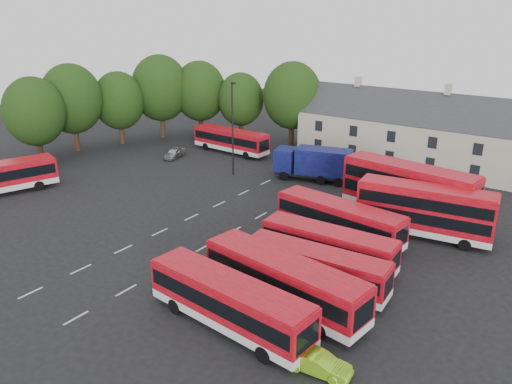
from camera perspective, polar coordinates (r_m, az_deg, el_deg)
ground at (r=45.04m, az=-9.10°, el=-3.67°), size 140.00×140.00×0.00m
lane_markings at (r=44.80m, az=-5.02°, el=-3.61°), size 5.15×33.80×0.01m
treeline at (r=70.54m, az=-10.54°, el=10.65°), size 29.92×32.59×12.01m
terrace_houses at (r=62.51m, az=20.47°, el=5.85°), size 35.70×7.13×10.06m
bus_row_a at (r=30.17m, az=-3.08°, el=-12.18°), size 11.42×3.46×3.18m
bus_row_b at (r=32.13m, az=3.21°, el=-9.86°), size 11.89×4.07×3.29m
bus_row_c at (r=34.36m, az=6.81°, el=-8.33°), size 10.27×3.06×2.87m
bus_row_d at (r=37.37m, az=8.26°, el=-5.90°), size 10.31×2.80×2.89m
bus_row_e at (r=41.64m, az=9.51°, el=-2.91°), size 11.35×3.82×3.15m
bus_dd_south at (r=43.50m, az=18.73°, el=-1.79°), size 11.13×3.96×4.47m
bus_dd_north at (r=47.06m, az=17.01°, el=0.44°), size 12.38×4.29×4.97m
bus_north at (r=66.18m, az=-2.88°, el=6.07°), size 11.07×2.97×3.10m
box_truck at (r=55.52m, az=6.66°, el=3.37°), size 8.80×4.76×3.68m
silver_car at (r=64.96m, az=-9.31°, el=4.44°), size 2.35×4.02×1.28m
lime_car at (r=27.87m, az=7.18°, el=-18.85°), size 3.63×1.62×1.16m
lamppost at (r=56.22m, az=-2.69°, el=7.48°), size 0.73×0.44×10.58m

